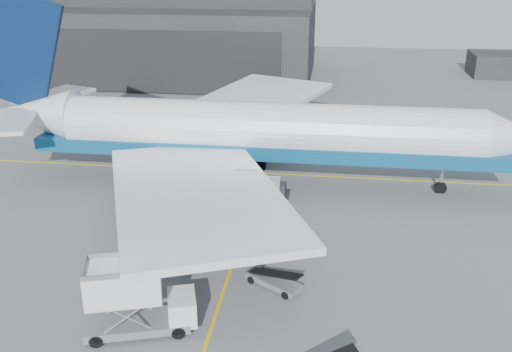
# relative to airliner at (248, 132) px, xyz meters

# --- Properties ---
(ground) EXTENTS (200.00, 200.00, 0.00)m
(ground) POSITION_rel_airliner_xyz_m (1.06, -17.27, -5.23)
(ground) COLOR #565659
(ground) RESTS_ON ground
(taxi_lines) EXTENTS (80.00, 42.12, 0.02)m
(taxi_lines) POSITION_rel_airliner_xyz_m (1.06, -4.60, -5.22)
(taxi_lines) COLOR gold
(taxi_lines) RESTS_ON ground
(hangar) EXTENTS (50.00, 28.30, 28.00)m
(hangar) POSITION_rel_airliner_xyz_m (-20.94, 47.68, 4.31)
(hangar) COLOR black
(hangar) RESTS_ON ground
(distant_bldg_a) EXTENTS (14.00, 8.00, 4.00)m
(distant_bldg_a) POSITION_rel_airliner_xyz_m (39.06, 54.73, -5.23)
(distant_bldg_a) COLOR black
(distant_bldg_a) RESTS_ON ground
(airliner) EXTENTS (53.29, 51.67, 18.70)m
(airliner) POSITION_rel_airliner_xyz_m (0.00, 0.00, 0.00)
(airliner) COLOR white
(airliner) RESTS_ON ground
(catering_truck) EXTENTS (6.97, 4.22, 4.50)m
(catering_truck) POSITION_rel_airliner_xyz_m (-3.28, -23.70, -2.95)
(catering_truck) COLOR slate
(catering_truck) RESTS_ON ground
(pushback_tug) EXTENTS (3.94, 2.66, 1.70)m
(pushback_tug) POSITION_rel_airliner_xyz_m (2.41, -12.77, -4.59)
(pushback_tug) COLOR black
(pushback_tug) RESTS_ON ground
(belt_loader_b) EXTENTS (4.12, 3.29, 1.63)m
(belt_loader_b) POSITION_rel_airliner_xyz_m (4.31, -17.82, -4.73)
(belt_loader_b) COLOR slate
(belt_loader_b) RESTS_ON ground
(traffic_cone) EXTENTS (0.33, 0.33, 0.48)m
(traffic_cone) POSITION_rel_airliner_xyz_m (0.80, -10.19, -5.01)
(traffic_cone) COLOR #E05907
(traffic_cone) RESTS_ON ground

